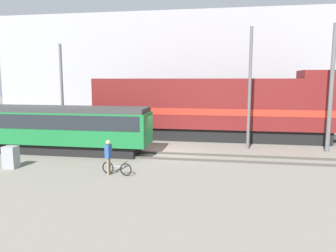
{
  "coord_description": "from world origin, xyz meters",
  "views": [
    {
      "loc": [
        3.55,
        -20.58,
        4.8
      ],
      "look_at": [
        0.02,
        -0.01,
        1.8
      ],
      "focal_mm": 35.0,
      "sensor_mm": 36.0,
      "label": 1
    }
  ],
  "objects_px": {
    "streetcar": "(60,127)",
    "utility_pole_center": "(250,89)",
    "person": "(108,154)",
    "utility_pole_left": "(62,94)",
    "signal_box": "(11,157)",
    "freight_locomotive": "(214,108)",
    "bicycle": "(117,168)",
    "utility_pole_right": "(331,89)"
  },
  "relations": [
    {
      "from": "person",
      "to": "utility_pole_center",
      "type": "xyz_separation_m",
      "value": [
        7.33,
        7.52,
        3.02
      ]
    },
    {
      "from": "streetcar",
      "to": "utility_pole_center",
      "type": "distance_m",
      "value": 12.8
    },
    {
      "from": "utility_pole_left",
      "to": "freight_locomotive",
      "type": "bearing_deg",
      "value": 16.1
    },
    {
      "from": "bicycle",
      "to": "person",
      "type": "xyz_separation_m",
      "value": [
        -0.4,
        -0.08,
        0.77
      ]
    },
    {
      "from": "freight_locomotive",
      "to": "person",
      "type": "relative_size",
      "value": 10.56
    },
    {
      "from": "streetcar",
      "to": "person",
      "type": "height_order",
      "value": "streetcar"
    },
    {
      "from": "utility_pole_left",
      "to": "utility_pole_right",
      "type": "relative_size",
      "value": 0.88
    },
    {
      "from": "signal_box",
      "to": "utility_pole_right",
      "type": "bearing_deg",
      "value": 21.52
    },
    {
      "from": "utility_pole_right",
      "to": "signal_box",
      "type": "distance_m",
      "value": 19.86
    },
    {
      "from": "signal_box",
      "to": "person",
      "type": "bearing_deg",
      "value": -3.5
    },
    {
      "from": "person",
      "to": "streetcar",
      "type": "bearing_deg",
      "value": 138.34
    },
    {
      "from": "utility_pole_center",
      "to": "utility_pole_right",
      "type": "bearing_deg",
      "value": 0.0
    },
    {
      "from": "bicycle",
      "to": "utility_pole_center",
      "type": "bearing_deg",
      "value": 46.97
    },
    {
      "from": "freight_locomotive",
      "to": "bicycle",
      "type": "height_order",
      "value": "freight_locomotive"
    },
    {
      "from": "freight_locomotive",
      "to": "utility_pole_center",
      "type": "height_order",
      "value": "utility_pole_center"
    },
    {
      "from": "streetcar",
      "to": "signal_box",
      "type": "distance_m",
      "value": 4.19
    },
    {
      "from": "utility_pole_left",
      "to": "person",
      "type": "bearing_deg",
      "value": -50.1
    },
    {
      "from": "person",
      "to": "signal_box",
      "type": "bearing_deg",
      "value": 176.5
    },
    {
      "from": "utility_pole_left",
      "to": "signal_box",
      "type": "bearing_deg",
      "value": -85.26
    },
    {
      "from": "person",
      "to": "utility_pole_left",
      "type": "height_order",
      "value": "utility_pole_left"
    },
    {
      "from": "person",
      "to": "utility_pole_left",
      "type": "xyz_separation_m",
      "value": [
        -6.28,
        7.52,
        2.58
      ]
    },
    {
      "from": "streetcar",
      "to": "bicycle",
      "type": "relative_size",
      "value": 7.17
    },
    {
      "from": "streetcar",
      "to": "signal_box",
      "type": "xyz_separation_m",
      "value": [
        -0.87,
        -3.94,
        -1.13
      ]
    },
    {
      "from": "bicycle",
      "to": "streetcar",
      "type": "bearing_deg",
      "value": 141.13
    },
    {
      "from": "utility_pole_left",
      "to": "signal_box",
      "type": "xyz_separation_m",
      "value": [
        0.59,
        -7.17,
        -3.08
      ]
    },
    {
      "from": "freight_locomotive",
      "to": "utility_pole_right",
      "type": "height_order",
      "value": "utility_pole_right"
    },
    {
      "from": "utility_pole_right",
      "to": "freight_locomotive",
      "type": "bearing_deg",
      "value": 156.93
    },
    {
      "from": "utility_pole_right",
      "to": "signal_box",
      "type": "height_order",
      "value": "utility_pole_right"
    },
    {
      "from": "signal_box",
      "to": "streetcar",
      "type": "bearing_deg",
      "value": 77.5
    },
    {
      "from": "streetcar",
      "to": "signal_box",
      "type": "bearing_deg",
      "value": -102.5
    },
    {
      "from": "bicycle",
      "to": "utility_pole_right",
      "type": "relative_size",
      "value": 0.2
    },
    {
      "from": "person",
      "to": "signal_box",
      "type": "relative_size",
      "value": 1.49
    },
    {
      "from": "freight_locomotive",
      "to": "streetcar",
      "type": "bearing_deg",
      "value": -146.4
    },
    {
      "from": "utility_pole_center",
      "to": "signal_box",
      "type": "xyz_separation_m",
      "value": [
        -13.02,
        -7.17,
        -3.52
      ]
    },
    {
      "from": "streetcar",
      "to": "person",
      "type": "bearing_deg",
      "value": -41.66
    },
    {
      "from": "person",
      "to": "utility_pole_right",
      "type": "xyz_separation_m",
      "value": [
        12.49,
        7.52,
        3.06
      ]
    },
    {
      "from": "utility_pole_left",
      "to": "bicycle",
      "type": "bearing_deg",
      "value": -48.05
    },
    {
      "from": "freight_locomotive",
      "to": "bicycle",
      "type": "relative_size",
      "value": 11.52
    },
    {
      "from": "streetcar",
      "to": "signal_box",
      "type": "relative_size",
      "value": 9.81
    },
    {
      "from": "streetcar",
      "to": "person",
      "type": "distance_m",
      "value": 6.48
    },
    {
      "from": "streetcar",
      "to": "bicycle",
      "type": "bearing_deg",
      "value": -38.87
    },
    {
      "from": "streetcar",
      "to": "utility_pole_right",
      "type": "xyz_separation_m",
      "value": [
        17.31,
        3.23,
        2.42
      ]
    }
  ]
}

